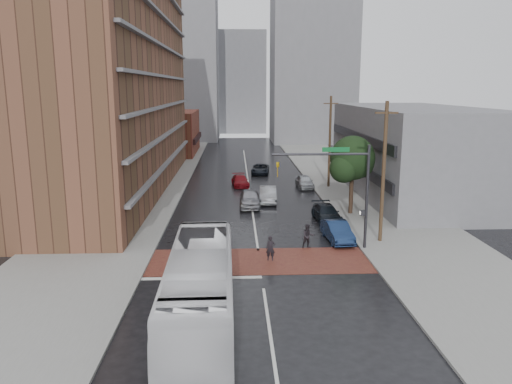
{
  "coord_description": "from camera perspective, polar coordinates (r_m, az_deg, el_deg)",
  "views": [
    {
      "loc": [
        -1.51,
        -29.78,
        10.9
      ],
      "look_at": [
        -0.03,
        5.35,
        3.5
      ],
      "focal_mm": 35.0,
      "sensor_mm": 36.0,
      "label": 1
    }
  ],
  "objects": [
    {
      "name": "street_tree",
      "position": [
        43.44,
        10.97,
        3.51
      ],
      "size": [
        4.2,
        4.1,
        6.9
      ],
      "color": "#332319",
      "rests_on": "ground"
    },
    {
      "name": "suv_travel",
      "position": [
        63.83,
        0.5,
        2.63
      ],
      "size": [
        2.62,
        4.81,
        1.28
      ],
      "primitive_type": "imported",
      "rotation": [
        0.0,
        0.0,
        -0.11
      ],
      "color": "black",
      "rests_on": "ground"
    },
    {
      "name": "distant_tower_east",
      "position": [
        103.2,
        6.48,
        15.76
      ],
      "size": [
        16.0,
        14.0,
        36.0
      ],
      "primitive_type": "cube",
      "color": "slate",
      "rests_on": "ground"
    },
    {
      "name": "car_parked_near",
      "position": [
        36.52,
        9.29,
        -4.47
      ],
      "size": [
        1.84,
        4.44,
        1.43
      ],
      "primitive_type": "imported",
      "rotation": [
        0.0,
        0.0,
        0.08
      ],
      "color": "#15274C",
      "rests_on": "ground"
    },
    {
      "name": "signal_mast",
      "position": [
        33.68,
        10.24,
        1.14
      ],
      "size": [
        6.5,
        0.3,
        7.2
      ],
      "color": "#2D2D33",
      "rests_on": "ground"
    },
    {
      "name": "storefront_west",
      "position": [
        84.76,
        -9.58,
        6.71
      ],
      "size": [
        8.0,
        16.0,
        7.0
      ],
      "primitive_type": "cube",
      "color": "brown",
      "rests_on": "ground"
    },
    {
      "name": "distant_tower_west",
      "position": [
        108.62,
        -9.31,
        14.42
      ],
      "size": [
        18.0,
        16.0,
        32.0
      ],
      "primitive_type": "cube",
      "color": "slate",
      "rests_on": "ground"
    },
    {
      "name": "car_travel_a",
      "position": [
        46.16,
        -0.72,
        -0.75
      ],
      "size": [
        1.97,
        4.75,
        1.61
      ],
      "primitive_type": "imported",
      "rotation": [
        0.0,
        0.0,
        -0.02
      ],
      "color": "#93949A",
      "rests_on": "ground"
    },
    {
      "name": "transit_bus",
      "position": [
        23.84,
        -6.4,
        -10.72
      ],
      "size": [
        3.17,
        12.73,
        3.53
      ],
      "primitive_type": "imported",
      "rotation": [
        0.0,
        0.0,
        0.02
      ],
      "color": "white",
      "rests_on": "ground"
    },
    {
      "name": "utility_pole_far",
      "position": [
        55.06,
        8.43,
        5.75
      ],
      "size": [
        1.6,
        0.26,
        10.0
      ],
      "color": "#473321",
      "rests_on": "ground"
    },
    {
      "name": "car_travel_b",
      "position": [
        47.99,
        1.38,
        -0.32
      ],
      "size": [
        1.86,
        4.69,
        1.52
      ],
      "primitive_type": "imported",
      "rotation": [
        0.0,
        0.0,
        -0.06
      ],
      "color": "#96999D",
      "rests_on": "ground"
    },
    {
      "name": "distant_tower_center",
      "position": [
        124.8,
        -1.76,
        12.38
      ],
      "size": [
        12.0,
        10.0,
        24.0
      ],
      "primitive_type": "cube",
      "color": "slate",
      "rests_on": "ground"
    },
    {
      "name": "crosswalk",
      "position": [
        32.21,
        0.41,
        -7.87
      ],
      "size": [
        14.0,
        5.0,
        0.02
      ],
      "primitive_type": "cube",
      "color": "brown",
      "rests_on": "ground"
    },
    {
      "name": "pedestrian_b",
      "position": [
        34.64,
        5.95,
        -5.05
      ],
      "size": [
        0.91,
        0.76,
        1.7
      ],
      "primitive_type": "imported",
      "rotation": [
        0.0,
        0.0,
        0.16
      ],
      "color": "black",
      "rests_on": "ground"
    },
    {
      "name": "pedestrian_a",
      "position": [
        32.07,
        1.67,
        -6.46
      ],
      "size": [
        0.63,
        0.45,
        1.61
      ],
      "primitive_type": "imported",
      "rotation": [
        0.0,
        0.0,
        -0.11
      ],
      "color": "black",
      "rests_on": "ground"
    },
    {
      "name": "building_east",
      "position": [
        53.32,
        17.4,
        4.45
      ],
      "size": [
        11.0,
        26.0,
        9.0
      ],
      "primitive_type": "cube",
      "color": "slate",
      "rests_on": "ground"
    },
    {
      "name": "ground",
      "position": [
        31.75,
        0.46,
        -8.19
      ],
      "size": [
        160.0,
        160.0,
        0.0
      ],
      "primitive_type": "plane",
      "color": "black",
      "rests_on": "ground"
    },
    {
      "name": "sidewalk_west",
      "position": [
        56.73,
        -12.52,
        0.6
      ],
      "size": [
        9.0,
        90.0,
        0.15
      ],
      "primitive_type": "cube",
      "color": "gray",
      "rests_on": "ground"
    },
    {
      "name": "apartment_block",
      "position": [
        55.3,
        -16.0,
        14.65
      ],
      "size": [
        10.0,
        44.0,
        28.0
      ],
      "primitive_type": "cube",
      "color": "brown",
      "rests_on": "ground"
    },
    {
      "name": "sidewalk_east",
      "position": [
        57.33,
        10.74,
        0.79
      ],
      "size": [
        9.0,
        90.0,
        0.15
      ],
      "primitive_type": "cube",
      "color": "gray",
      "rests_on": "ground"
    },
    {
      "name": "utility_pole_near",
      "position": [
        35.78,
        14.37,
        2.25
      ],
      "size": [
        1.6,
        0.26,
        10.0
      ],
      "color": "#473321",
      "rests_on": "ground"
    },
    {
      "name": "car_parked_far",
      "position": [
        55.2,
        5.59,
        1.19
      ],
      "size": [
        1.86,
        4.22,
        1.41
      ],
      "primitive_type": "imported",
      "rotation": [
        0.0,
        0.0,
        0.05
      ],
      "color": "#ACB0B4",
      "rests_on": "ground"
    },
    {
      "name": "car_parked_mid",
      "position": [
        41.76,
        8.06,
        -2.42
      ],
      "size": [
        2.16,
        4.72,
        1.34
      ],
      "primitive_type": "imported",
      "rotation": [
        0.0,
        0.0,
        0.06
      ],
      "color": "black",
      "rests_on": "ground"
    },
    {
      "name": "car_travel_c",
      "position": [
        55.98,
        -1.82,
        1.29
      ],
      "size": [
        2.15,
        4.39,
        1.23
      ],
      "primitive_type": "imported",
      "rotation": [
        0.0,
        0.0,
        0.11
      ],
      "color": "maroon",
      "rests_on": "ground"
    }
  ]
}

